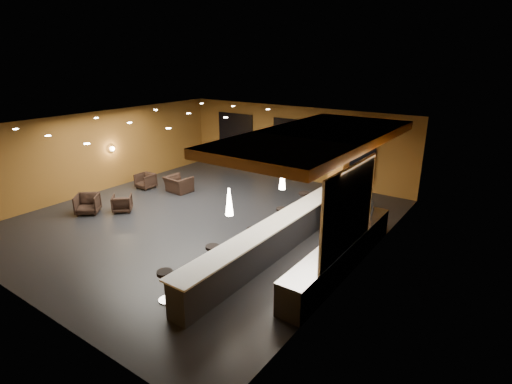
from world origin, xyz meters
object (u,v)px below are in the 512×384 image
Objects in this scene: pendant_0 at (229,202)px; armchair_d at (179,184)px; bar_stool_0 at (165,282)px; bar_stool_4 at (304,200)px; armchair_a at (87,204)px; bar_counter at (272,241)px; pendant_1 at (282,178)px; bar_stool_2 at (252,236)px; column at (339,167)px; pendant_2 at (320,160)px; prep_counter at (341,254)px; bar_stool_1 at (213,255)px; armchair_b at (122,203)px; armchair_c at (146,181)px; staff_b at (355,204)px; bar_stool_3 at (282,216)px; staff_a at (328,214)px; staff_c at (364,208)px.

armchair_d is at bearing 145.05° from pendant_0.
bar_stool_0 is 7.00m from bar_stool_4.
bar_stool_4 is at bearing 98.80° from pendant_0.
bar_counter is at bearing -32.80° from armchair_a.
pendant_0 is 2.50m from bar_stool_0.
pendant_1 is 2.09m from bar_stool_2.
pendant_2 is at bearing -90.00° from column.
column reaches higher than armchair_d.
prep_counter is at bearing 54.09° from bar_stool_0.
bar_stool_1 is at bearing 89.69° from bar_stool_0.
bar_stool_0 reaches higher than armchair_a.
bar_stool_4 is (5.90, 3.81, 0.22)m from armchair_b.
armchair_c is at bearing 165.35° from bar_counter.
armchair_d is at bearing 178.51° from staff_b.
column is at bearing 90.00° from pendant_0.
column is at bearing 16.09° from armchair_c.
armchair_c is (-8.27, 1.66, -2.01)m from pendant_1.
bar_stool_1 is (5.81, -4.38, 0.16)m from armchair_d.
column reaches higher than armchair_c.
bar_stool_3 is at bearing -17.70° from armchair_a.
pendant_0 reaches higher than prep_counter.
prep_counter is 8.93m from armchair_d.
staff_a is 2.09× the size of bar_stool_2.
pendant_1 is 0.90× the size of bar_stool_3.
pendant_1 is 0.47× the size of staff_a.
staff_b reaches higher than prep_counter.
prep_counter reaches higher than armchair_d.
column is at bearing 171.24° from armchair_b.
bar_stool_0 is 1.14× the size of bar_stool_2.
armchair_a is at bearing -170.48° from bar_stool_2.
staff_c is 2.18× the size of bar_stool_0.
pendant_0 reaches higher than bar_counter.
staff_b reaches higher than armchair_c.
armchair_a is at bearing -167.76° from pendant_1.
pendant_1 is (0.00, 0.50, 1.85)m from bar_counter.
armchair_a is 1.17× the size of bar_stool_2.
armchair_c is at bearing -179.62° from staff_b.
armchair_a is (-8.38, -3.49, -0.37)m from staff_a.
bar_stool_2 reaches higher than armchair_b.
pendant_0 is 1.00× the size of pendant_1.
pendant_1 is 1.00× the size of pendant_2.
pendant_1 reaches higher than armchair_c.
column reaches higher than bar_counter.
column is 2.59m from staff_a.
pendant_0 reaches higher than staff_a.
column reaches higher than pendant_1.
armchair_c is at bearing 142.78° from bar_stool_0.
staff_b is at bearing 69.35° from pendant_1.
bar_stool_2 is 1.85m from bar_stool_3.
staff_c is 2.08× the size of bar_stool_4.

